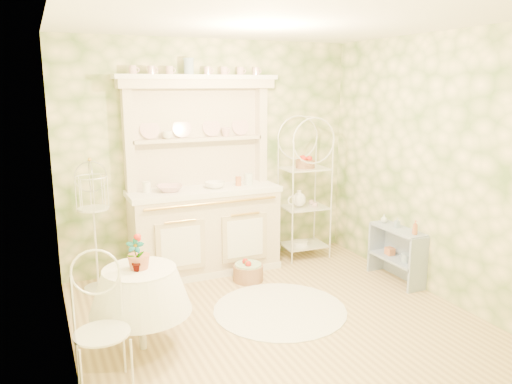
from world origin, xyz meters
name	(u,v)px	position (x,y,z in m)	size (l,w,h in m)	color
floor	(278,322)	(0.00, 0.00, 0.00)	(3.60, 3.60, 0.00)	tan
ceiling	(281,20)	(0.00, 0.00, 2.70)	(3.60, 3.60, 0.00)	white
wall_left	(62,200)	(-1.80, 0.00, 1.35)	(3.60, 3.60, 0.00)	#F9E7B1
wall_right	(436,167)	(1.80, 0.00, 1.35)	(3.60, 3.60, 0.00)	#F9E7B1
wall_back	(212,155)	(0.00, 1.80, 1.35)	(3.60, 3.60, 0.00)	#F9E7B1
wall_front	(423,236)	(0.00, -1.80, 1.35)	(3.60, 3.60, 0.00)	#F9E7B1
kitchen_dresser	(204,177)	(-0.20, 1.52, 1.15)	(1.87, 0.61, 2.29)	beige
bakers_rack	(305,193)	(1.13, 1.51, 0.83)	(0.52, 0.37, 1.67)	white
side_shelf	(397,256)	(1.68, 0.37, 0.29)	(0.25, 0.68, 0.58)	#96A7C4
round_table	(141,304)	(-1.25, 0.03, 0.40)	(0.73, 0.73, 0.80)	white
cafe_chair	(103,342)	(-1.63, -0.44, 0.39)	(0.35, 0.35, 0.77)	white
birdcage_stand	(94,224)	(-1.44, 1.46, 0.74)	(0.35, 0.35, 1.48)	white
floor_basket	(248,271)	(0.14, 1.04, 0.12)	(0.36, 0.36, 0.23)	#9C6F4F
lace_rug	(280,310)	(0.13, 0.21, 0.01)	(1.32, 1.32, 0.01)	white
bowl_floral	(170,191)	(-0.61, 1.52, 1.02)	(0.29, 0.29, 0.07)	white
bowl_white	(215,187)	(-0.08, 1.49, 1.02)	(0.23, 0.23, 0.07)	white
cup_left	(168,136)	(-0.56, 1.68, 1.61)	(0.11, 0.11, 0.09)	white
cup_right	(226,134)	(0.14, 1.68, 1.61)	(0.11, 0.11, 0.10)	white
potted_geranium	(136,255)	(-1.29, -0.02, 0.85)	(0.14, 0.10, 0.27)	#3F7238
bottle_amber	(415,228)	(1.68, 0.10, 0.68)	(0.06, 0.06, 0.15)	#B96A3F
bottle_blue	(397,224)	(1.68, 0.39, 0.65)	(0.05, 0.05, 0.12)	#8DA7BF
bottle_glass	(384,220)	(1.68, 0.62, 0.65)	(0.08, 0.08, 0.10)	silver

